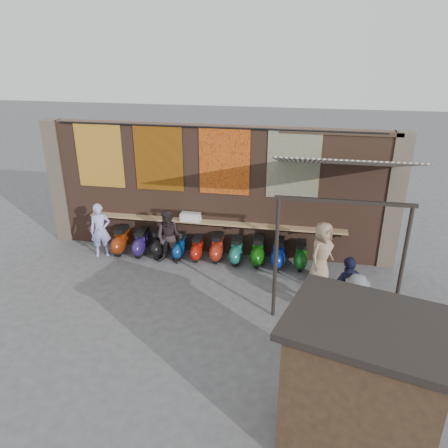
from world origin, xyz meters
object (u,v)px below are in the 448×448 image
Objects in this scene: scooter_stool_6 at (237,250)px; scooter_stool_9 at (301,255)px; shopper_navy at (347,290)px; shopper_tan at (321,253)px; scooter_stool_8 at (278,253)px; scooter_stool_0 at (121,240)px; diner_left at (100,230)px; scooter_stool_2 at (160,243)px; shelf_box at (191,217)px; scooter_stool_3 at (180,246)px; diner_right at (169,237)px; scooter_stool_7 at (258,251)px; scooter_stool_5 at (217,248)px; market_stall at (362,390)px; scooter_stool_4 at (198,248)px; scooter_stool_1 at (141,243)px; shopper_grey at (355,304)px.

scooter_stool_9 reaches higher than scooter_stool_6.
shopper_navy is 0.94× the size of shopper_tan.
scooter_stool_0 is at bearing -179.96° from scooter_stool_8.
scooter_stool_6 is at bearing -179.33° from scooter_stool_9.
scooter_stool_2 is at bearing -10.47° from diner_left.
shelf_box is 0.36× the size of diner_left.
scooter_stool_0 reaches higher than scooter_stool_3.
scooter_stool_6 is (1.79, -0.01, 0.02)m from scooter_stool_3.
diner_right reaches higher than scooter_stool_0.
scooter_stool_2 is 3.71m from scooter_stool_8.
scooter_stool_7 is 2.04m from shopper_tan.
shelf_box is 1.75m from scooter_stool_6.
diner_left reaches higher than scooter_stool_6.
market_stall is at bearing -59.95° from scooter_stool_5.
scooter_stool_6 is (1.21, 0.02, 0.03)m from scooter_stool_4.
shopper_navy is (1.11, -2.51, 0.46)m from scooter_stool_9.
scooter_stool_0 reaches higher than scooter_stool_2.
scooter_stool_3 is 2.49m from diner_left.
market_stall is (4.46, -6.41, -0.05)m from shelf_box.
shelf_box is at bearing 140.72° from market_stall.
diner_left is at bearing -176.97° from scooter_stool_8.
scooter_stool_2 is 1.02× the size of scooter_stool_5.
scooter_stool_1 is 1.30m from diner_left.
scooter_stool_5 is at bearing 7.12° from scooter_stool_4.
scooter_stool_0 is at bearing -4.86° from shopper_grey.
scooter_stool_4 is (0.58, -0.03, -0.01)m from scooter_stool_3.
scooter_stool_5 is 0.35× the size of market_stall.
scooter_stool_0 is at bearing 170.20° from diner_right.
shelf_box reaches higher than scooter_stool_7.
scooter_stool_6 is (1.49, -0.31, -0.86)m from shelf_box.
scooter_stool_3 is at bearing -63.12° from shopper_navy.
diner_left reaches higher than scooter_stool_2.
shopper_navy is at bearing 104.75° from market_stall.
scooter_stool_1 is at bearing -179.36° from scooter_stool_6.
scooter_stool_0 is at bearing -177.09° from scooter_stool_2.
scooter_stool_5 is 1.03× the size of scooter_stool_6.
scooter_stool_2 is (-0.95, -0.28, -0.84)m from shelf_box.
shopper_navy is at bearing -22.03° from scooter_stool_1.
scooter_stool_3 is 0.33× the size of market_stall.
shopper_navy reaches higher than scooter_stool_1.
market_stall is (1.70, -6.07, 0.77)m from scooter_stool_8.
shopper_navy reaches higher than diner_left.
scooter_stool_2 is at bearing 147.34° from market_stall.
scooter_stool_8 is at bearing -4.18° from scooter_stool_7.
scooter_stool_5 reaches higher than scooter_stool_3.
scooter_stool_0 reaches higher than scooter_stool_5.
shopper_tan reaches higher than scooter_stool_0.
scooter_stool_0 reaches higher than scooter_stool_9.
scooter_stool_5 is 1.52m from diner_right.
market_stall reaches higher than scooter_stool_1.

